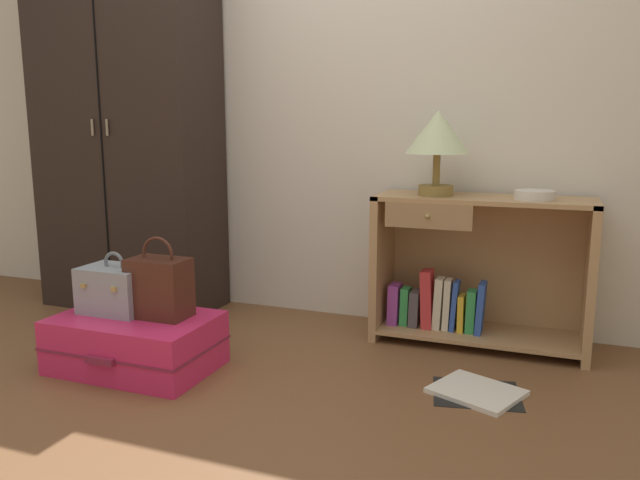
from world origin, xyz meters
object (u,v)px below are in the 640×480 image
at_px(suitcase_large, 136,342).
at_px(open_book_on_floor, 477,392).
at_px(bowl, 534,195).
at_px(handbag, 159,287).
at_px(bookshelf, 473,272).
at_px(table_lamp, 438,136).
at_px(wardrobe, 127,127).
at_px(train_case, 116,289).
at_px(bottle, 56,335).

height_order(suitcase_large, open_book_on_floor, suitcase_large).
xyz_separation_m(bowl, handbag, (-1.51, -0.81, -0.38)).
bearing_deg(suitcase_large, bowl, 27.54).
xyz_separation_m(bookshelf, table_lamp, (-0.19, -0.04, 0.67)).
bearing_deg(wardrobe, handbag, -46.92).
xyz_separation_m(bookshelf, bowl, (0.27, -0.05, 0.40)).
bearing_deg(open_book_on_floor, bowl, 74.79).
relative_size(train_case, handbag, 0.83).
height_order(handbag, open_book_on_floor, handbag).
xyz_separation_m(bookshelf, open_book_on_floor, (0.11, -0.63, -0.35)).
xyz_separation_m(table_lamp, open_book_on_floor, (0.30, -0.59, -1.02)).
height_order(bookshelf, bowl, bowl).
relative_size(suitcase_large, open_book_on_floor, 1.72).
xyz_separation_m(suitcase_large, open_book_on_floor, (1.47, 0.27, -0.11)).
relative_size(bookshelf, handbag, 2.86).
bearing_deg(wardrobe, bookshelf, 1.34).
bearing_deg(train_case, bowl, 25.06).
bearing_deg(suitcase_large, bookshelf, 33.58).
distance_m(suitcase_large, bottle, 0.52).
relative_size(suitcase_large, handbag, 1.95).
distance_m(bookshelf, open_book_on_floor, 0.73).
height_order(bowl, suitcase_large, bowl).
distance_m(bowl, handbag, 1.76).
bearing_deg(bookshelf, train_case, -149.52).
bearing_deg(bowl, suitcase_large, -152.46).
distance_m(wardrobe, bottle, 1.28).
bearing_deg(bowl, bookshelf, 168.82).
relative_size(table_lamp, train_case, 1.37).
height_order(bookshelf, open_book_on_floor, bookshelf).
bearing_deg(table_lamp, bottle, -154.35).
xyz_separation_m(suitcase_large, handbag, (0.11, 0.04, 0.26)).
relative_size(handbag, open_book_on_floor, 0.88).
height_order(suitcase_large, train_case, train_case).
height_order(wardrobe, table_lamp, wardrobe).
bearing_deg(bowl, table_lamp, 178.90).
bearing_deg(train_case, table_lamp, 32.68).
bearing_deg(bottle, wardrobe, 99.69).
bearing_deg(wardrobe, suitcase_large, -52.74).
bearing_deg(train_case, bottle, 177.20).
height_order(bowl, train_case, bowl).
bearing_deg(suitcase_large, bottle, 174.35).
relative_size(wardrobe, bottle, 12.73).
distance_m(wardrobe, suitcase_large, 1.43).
xyz_separation_m(handbag, bottle, (-0.62, 0.01, -0.30)).
bearing_deg(handbag, bowl, 28.01).
bearing_deg(train_case, bookshelf, 30.48).
height_order(train_case, open_book_on_floor, train_case).
relative_size(train_case, bottle, 1.78).
distance_m(table_lamp, bowl, 0.53).
bearing_deg(bottle, handbag, -0.83).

